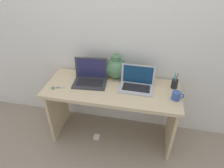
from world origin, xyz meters
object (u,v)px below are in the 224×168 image
at_px(laptop_right, 137,82).
at_px(scissors, 56,88).
at_px(laptop_left, 91,76).
at_px(power_brick, 97,137).
at_px(coffee_mug, 176,96).
at_px(green_vase, 116,68).
at_px(pen_cup, 175,83).

bearing_deg(laptop_right, scissors, -166.69).
distance_m(laptop_left, power_brick, 0.81).
distance_m(laptop_right, coffee_mug, 0.42).
distance_m(green_vase, pen_cup, 0.65).
height_order(pen_cup, power_brick, pen_cup).
relative_size(green_vase, coffee_mug, 2.27).
relative_size(laptop_right, scissors, 2.45).
bearing_deg(coffee_mug, scissors, -177.08).
xyz_separation_m(green_vase, power_brick, (-0.18, -0.31, -0.84)).
distance_m(green_vase, coffee_mug, 0.71).
bearing_deg(scissors, laptop_right, 13.31).
bearing_deg(laptop_left, power_brick, -65.21).
xyz_separation_m(pen_cup, power_brick, (-0.82, -0.22, -0.78)).
xyz_separation_m(coffee_mug, power_brick, (-0.83, -0.03, -0.77)).
relative_size(scissors, power_brick, 2.10).
height_order(green_vase, coffee_mug, green_vase).
xyz_separation_m(laptop_right, pen_cup, (0.39, 0.06, -0.01)).
distance_m(laptop_right, scissors, 0.86).
xyz_separation_m(laptop_right, coffee_mug, (0.40, -0.14, -0.02)).
height_order(laptop_left, laptop_right, laptop_left).
distance_m(coffee_mug, pen_cup, 0.19).
relative_size(green_vase, pen_cup, 1.48).
bearing_deg(scissors, green_vase, 30.48).
height_order(laptop_right, green_vase, green_vase).
distance_m(laptop_right, green_vase, 0.30).
bearing_deg(power_brick, laptop_left, 114.79).
relative_size(coffee_mug, scissors, 0.81).
distance_m(laptop_left, pen_cup, 0.90).
height_order(laptop_left, scissors, laptop_left).
bearing_deg(laptop_left, green_vase, 28.27).
relative_size(coffee_mug, pen_cup, 0.65).
relative_size(laptop_right, coffee_mug, 3.03).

